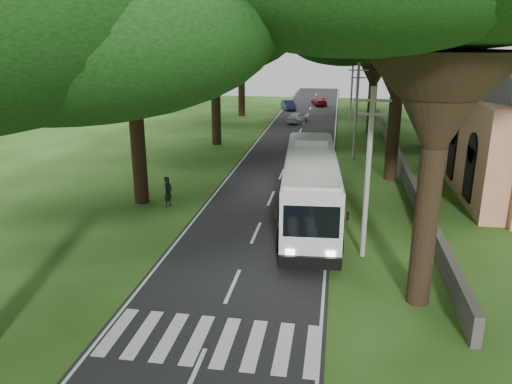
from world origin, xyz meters
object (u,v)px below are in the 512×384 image
pole_near (368,172)px  distant_car_c (319,101)px  pole_far (352,87)px  pedestrian (168,192)px  coach_bus (310,186)px  distant_car_a (297,118)px  pole_mid (356,110)px  distant_car_b (288,105)px

pole_near → distant_car_c: size_ratio=1.81×
pole_far → pedestrian: 36.54m
pole_near → coach_bus: (-2.80, 4.30, -2.07)m
distant_car_c → pedestrian: bearing=67.4°
pole_far → distant_car_c: pole_far is taller
distant_car_a → pedestrian: (-5.25, -31.82, 0.26)m
coach_bus → pedestrian: coach_bus is taller
pole_mid → pedestrian: (-11.55, -14.52, -3.24)m
coach_bus → distant_car_c: bearing=88.1°
distant_car_a → distant_car_c: 16.47m
pole_mid → distant_car_a: bearing=110.0°
coach_bus → distant_car_a: (-3.50, 33.00, -1.43)m
coach_bus → distant_car_a: bearing=92.4°
pole_mid → pole_far: 20.00m
pole_far → coach_bus: pole_far is taller
pole_near → pedestrian: size_ratio=4.24×
pedestrian → distant_car_b: bearing=7.6°
pole_mid → coach_bus: size_ratio=0.60×
distant_car_a → pedestrian: 32.26m
coach_bus → distant_car_c: (-1.58, 49.36, -1.44)m
distant_car_b → coach_bus: bearing=-101.5°
distant_car_a → distant_car_b: distant_car_b is taller
pole_mid → pedestrian: bearing=-128.5°
pole_near → pole_far: size_ratio=1.00×
distant_car_a → distant_car_b: bearing=-62.4°
distant_car_a → distant_car_c: bearing=-80.4°
pole_far → pole_mid: bearing=-90.0°
coach_bus → pole_near: bearing=-60.6°
pole_near → pedestrian: (-11.55, 5.48, -3.24)m
distant_car_a → pedestrian: bearing=97.0°
coach_bus → distant_car_b: size_ratio=3.35×
pole_near → pedestrian: 13.19m
pole_far → distant_car_b: pole_far is taller
pole_far → coach_bus: (-2.80, -35.70, -2.07)m
distant_car_c → distant_car_b: bearing=37.9°
coach_bus → distant_car_b: (-5.70, 44.07, -1.42)m
distant_car_b → pedestrian: size_ratio=2.13×
coach_bus → pedestrian: size_ratio=7.12×
pole_mid → coach_bus: pole_mid is taller
pole_mid → distant_car_c: 34.13m
coach_bus → pole_far: bearing=81.8°
distant_car_c → coach_bus: bearing=77.7°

